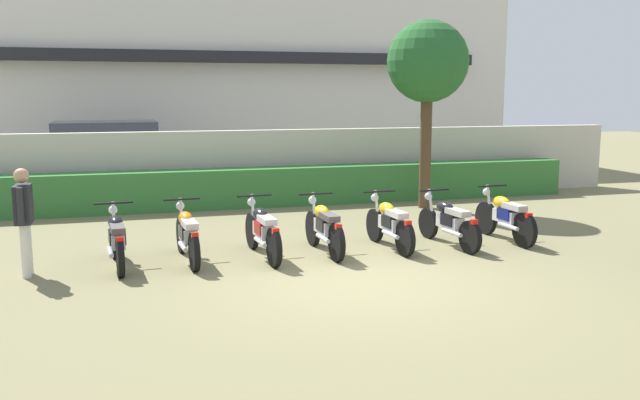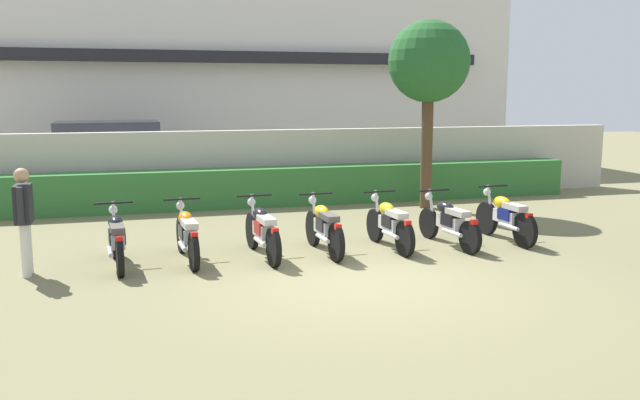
% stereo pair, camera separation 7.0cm
% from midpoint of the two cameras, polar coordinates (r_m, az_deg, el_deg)
% --- Properties ---
extents(ground, '(60.00, 60.00, 0.00)m').
position_cam_midpoint_polar(ground, '(9.79, 3.51, -6.79)').
color(ground, olive).
extents(building, '(20.49, 6.50, 7.18)m').
position_cam_midpoint_polar(building, '(25.37, -8.77, 11.08)').
color(building, silver).
rests_on(building, ground).
extents(compound_wall, '(19.47, 0.30, 1.76)m').
position_cam_midpoint_polar(compound_wall, '(16.68, -4.82, 2.90)').
color(compound_wall, '#BCB7A8').
rests_on(compound_wall, ground).
extents(hedge_row, '(15.58, 0.70, 0.91)m').
position_cam_midpoint_polar(hedge_row, '(16.05, -4.33, 1.13)').
color(hedge_row, '#337033').
rests_on(hedge_row, ground).
extents(parked_car, '(4.54, 2.15, 1.89)m').
position_cam_midpoint_polar(parked_car, '(19.31, -16.89, 3.56)').
color(parked_car, navy).
rests_on(parked_car, ground).
extents(tree_near_inspector, '(1.86, 1.86, 4.30)m').
position_cam_midpoint_polar(tree_near_inspector, '(15.77, 9.31, 11.29)').
color(tree_near_inspector, '#4C3823').
rests_on(tree_near_inspector, ground).
extents(motorcycle_in_row_0, '(0.60, 1.80, 0.96)m').
position_cam_midpoint_polar(motorcycle_in_row_0, '(10.84, -16.64, -3.16)').
color(motorcycle_in_row_0, black).
rests_on(motorcycle_in_row_0, ground).
extents(motorcycle_in_row_1, '(0.60, 1.87, 0.95)m').
position_cam_midpoint_polar(motorcycle_in_row_1, '(10.94, -11.00, -2.84)').
color(motorcycle_in_row_1, black).
rests_on(motorcycle_in_row_1, ground).
extents(motorcycle_in_row_2, '(0.60, 1.96, 0.97)m').
position_cam_midpoint_polar(motorcycle_in_row_2, '(11.04, -4.73, -2.56)').
color(motorcycle_in_row_2, black).
rests_on(motorcycle_in_row_2, ground).
extents(motorcycle_in_row_3, '(0.60, 1.84, 0.96)m').
position_cam_midpoint_polar(motorcycle_in_row_3, '(11.27, 0.51, -2.29)').
color(motorcycle_in_row_3, black).
rests_on(motorcycle_in_row_3, ground).
extents(motorcycle_in_row_4, '(0.60, 1.81, 0.96)m').
position_cam_midpoint_polar(motorcycle_in_row_4, '(11.66, 6.07, -1.98)').
color(motorcycle_in_row_4, black).
rests_on(motorcycle_in_row_4, ground).
extents(motorcycle_in_row_5, '(0.60, 1.89, 0.94)m').
position_cam_midpoint_polar(motorcycle_in_row_5, '(12.04, 11.00, -1.79)').
color(motorcycle_in_row_5, black).
rests_on(motorcycle_in_row_5, ground).
extents(motorcycle_in_row_6, '(0.60, 1.84, 0.97)m').
position_cam_midpoint_polar(motorcycle_in_row_6, '(12.65, 15.56, -1.35)').
color(motorcycle_in_row_6, black).
rests_on(motorcycle_in_row_6, ground).
extents(inspector_person, '(0.22, 0.65, 1.60)m').
position_cam_midpoint_polar(inspector_person, '(10.72, -23.58, -1.02)').
color(inspector_person, silver).
rests_on(inspector_person, ground).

